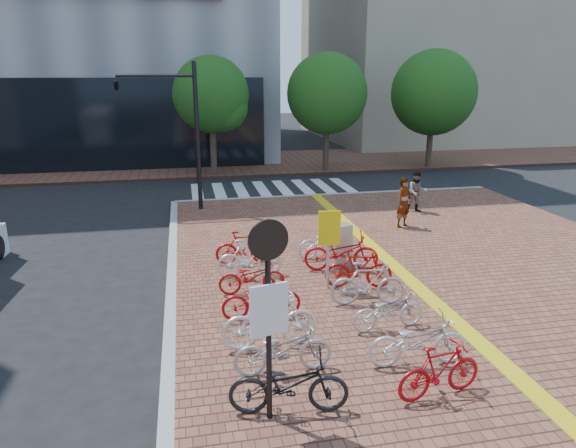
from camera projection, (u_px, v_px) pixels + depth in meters
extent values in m
plane|color=black|center=(365.00, 335.00, 10.70)|extent=(120.00, 120.00, 0.00)
cube|color=gray|center=(337.00, 195.00, 22.53)|extent=(14.00, 0.25, 0.15)
cube|color=brown|center=(245.00, 163.00, 30.41)|extent=(70.00, 8.00, 0.15)
cube|color=gray|center=(446.00, 24.00, 41.66)|extent=(20.00, 18.00, 18.00)
cube|color=silver|center=(197.00, 193.00, 23.28)|extent=(0.50, 4.00, 0.01)
cube|color=silver|center=(219.00, 192.00, 23.47)|extent=(0.50, 4.00, 0.01)
cube|color=silver|center=(241.00, 191.00, 23.66)|extent=(0.50, 4.00, 0.01)
cube|color=silver|center=(263.00, 190.00, 23.86)|extent=(0.50, 4.00, 0.01)
cube|color=silver|center=(284.00, 189.00, 24.05)|extent=(0.50, 4.00, 0.01)
cube|color=silver|center=(304.00, 188.00, 24.24)|extent=(0.50, 4.00, 0.01)
cube|color=silver|center=(325.00, 187.00, 24.43)|extent=(0.50, 4.00, 0.01)
cube|color=silver|center=(345.00, 186.00, 24.62)|extent=(0.50, 4.00, 0.01)
cylinder|color=#38281E|center=(213.00, 150.00, 26.35)|extent=(0.32, 0.32, 2.60)
sphere|color=#194714|center=(211.00, 95.00, 25.57)|extent=(3.80, 3.80, 3.80)
sphere|color=#194714|center=(224.00, 107.00, 25.57)|extent=(2.40, 2.40, 2.40)
cylinder|color=#38281E|center=(326.00, 146.00, 27.50)|extent=(0.32, 0.32, 2.60)
sphere|color=#194714|center=(327.00, 94.00, 26.72)|extent=(4.20, 4.20, 4.20)
sphere|color=#194714|center=(339.00, 106.00, 26.72)|extent=(2.40, 2.40, 2.40)
cylinder|color=#38281E|center=(429.00, 143.00, 28.65)|extent=(0.32, 0.32, 2.60)
sphere|color=#194714|center=(433.00, 93.00, 27.87)|extent=(4.60, 4.60, 4.60)
sphere|color=#194714|center=(445.00, 104.00, 27.87)|extent=(2.40, 2.40, 2.40)
imported|color=black|center=(289.00, 384.00, 7.91)|extent=(1.95, 0.93, 0.98)
imported|color=#B4B5BA|center=(283.00, 349.00, 8.99)|extent=(1.77, 0.63, 0.93)
imported|color=white|center=(270.00, 320.00, 9.78)|extent=(1.91, 0.59, 1.14)
imported|color=#A90C13|center=(261.00, 299.00, 10.99)|extent=(1.73, 0.62, 0.90)
imported|color=#A90F0C|center=(252.00, 277.00, 12.26)|extent=(1.60, 0.58, 0.84)
imported|color=white|center=(250.00, 258.00, 13.22)|extent=(1.72, 0.50, 1.03)
imported|color=#B30D0C|center=(244.00, 247.00, 14.16)|extent=(1.58, 0.47, 0.95)
imported|color=#B80D17|center=(440.00, 371.00, 8.31)|extent=(1.61, 0.67, 0.94)
imported|color=silver|center=(418.00, 341.00, 9.21)|extent=(1.88, 0.77, 0.96)
imported|color=silver|center=(388.00, 310.00, 10.53)|extent=(1.64, 0.70, 0.84)
imported|color=#B2B2B7|center=(368.00, 284.00, 11.61)|extent=(1.79, 0.74, 1.04)
imported|color=#B2110C|center=(359.00, 269.00, 12.55)|extent=(1.71, 0.79, 0.99)
imported|color=red|center=(341.00, 252.00, 13.65)|extent=(2.07, 1.07, 1.04)
imported|color=silver|center=(327.00, 242.00, 14.66)|extent=(1.85, 0.92, 0.93)
imported|color=gray|center=(404.00, 202.00, 17.44)|extent=(0.75, 0.66, 1.72)
imported|color=#454757|center=(417.00, 192.00, 19.37)|extent=(0.84, 0.70, 1.57)
cube|color=#B7B7BC|center=(340.00, 245.00, 13.99)|extent=(0.62, 0.52, 1.17)
cylinder|color=#B7B7BC|center=(328.00, 251.00, 12.42)|extent=(0.08, 0.08, 1.92)
cube|color=yellow|center=(329.00, 228.00, 12.20)|extent=(0.54, 0.10, 0.85)
cylinder|color=black|center=(269.00, 325.00, 7.46)|extent=(0.10, 0.10, 3.17)
cylinder|color=black|center=(268.00, 240.00, 7.03)|extent=(0.59, 0.17, 0.59)
cube|color=silver|center=(269.00, 310.00, 7.33)|extent=(0.58, 0.16, 0.79)
cylinder|color=black|center=(198.00, 138.00, 19.24)|extent=(0.16, 0.16, 5.50)
cylinder|color=black|center=(155.00, 76.00, 18.34)|extent=(2.75, 0.11, 0.11)
imported|color=black|center=(116.00, 84.00, 18.16)|extent=(0.24, 1.14, 0.46)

